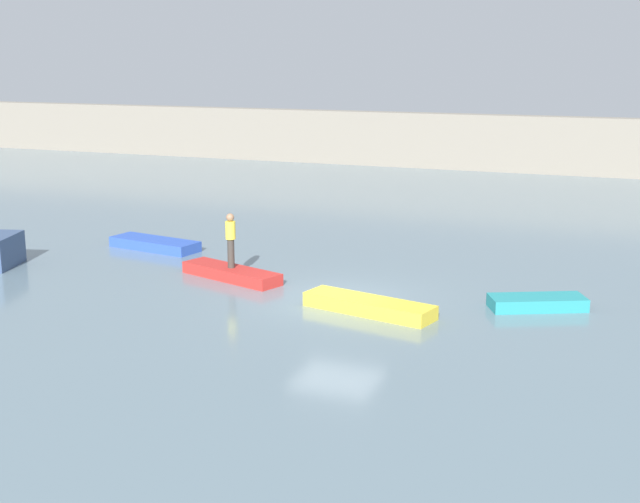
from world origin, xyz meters
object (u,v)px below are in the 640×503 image
object	(u,v)px
rowboat_blue	(155,244)
rowboat_red	(231,273)
rowboat_yellow	(369,306)
person_yellow_shirt	(231,237)
rowboat_teal	(537,303)

from	to	relation	value
rowboat_blue	rowboat_red	world-z (taller)	rowboat_red
rowboat_blue	rowboat_yellow	bearing A→B (deg)	-15.80
rowboat_blue	person_yellow_shirt	bearing A→B (deg)	-21.76
rowboat_yellow	person_yellow_shirt	size ratio (longest dim) A/B	2.17
rowboat_red	person_yellow_shirt	world-z (taller)	person_yellow_shirt
rowboat_yellow	rowboat_teal	distance (m)	4.78
rowboat_red	person_yellow_shirt	bearing A→B (deg)	18.72
rowboat_blue	rowboat_teal	bearing A→B (deg)	-0.70
person_yellow_shirt	rowboat_teal	bearing A→B (deg)	1.15
rowboat_yellow	rowboat_teal	world-z (taller)	rowboat_yellow
rowboat_blue	rowboat_red	bearing A→B (deg)	-21.76
rowboat_blue	rowboat_yellow	size ratio (longest dim) A/B	0.91
rowboat_red	rowboat_yellow	size ratio (longest dim) A/B	0.95
rowboat_blue	rowboat_yellow	xyz separation A→B (m)	(9.83, -4.72, 0.02)
rowboat_blue	rowboat_red	size ratio (longest dim) A/B	0.96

